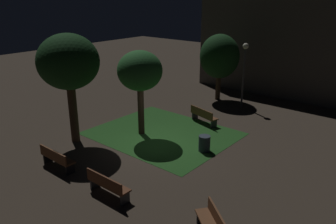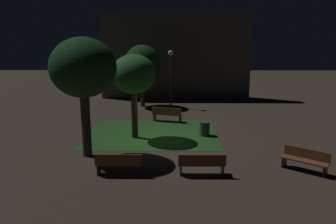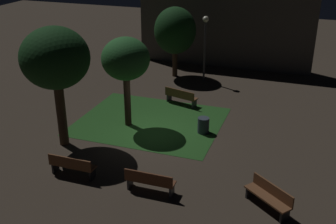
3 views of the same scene
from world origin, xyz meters
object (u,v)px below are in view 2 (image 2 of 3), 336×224
object	(u,v)px
bench_by_lamp	(119,163)
bench_near_trees	(167,114)
bench_front_right	(202,164)
tree_near_wall	(142,66)
tree_tall_center	(134,75)
lamp_post_near_wall	(171,68)
trash_bin	(205,129)
tree_lawn_side	(83,69)
bench_corner	(305,159)

from	to	relation	value
bench_by_lamp	bench_near_trees	world-z (taller)	same
bench_by_lamp	bench_front_right	xyz separation A→B (m)	(3.16, 0.00, 0.00)
bench_near_trees	tree_near_wall	world-z (taller)	tree_near_wall
bench_front_right	tree_tall_center	world-z (taller)	tree_tall_center
lamp_post_near_wall	bench_front_right	bearing A→B (deg)	-84.02
bench_front_right	tree_near_wall	world-z (taller)	tree_near_wall
trash_bin	bench_near_trees	bearing A→B (deg)	125.31
bench_by_lamp	tree_lawn_side	world-z (taller)	tree_lawn_side
bench_corner	tree_near_wall	distance (m)	14.22
tree_near_wall	lamp_post_near_wall	size ratio (longest dim) A/B	1.09
bench_by_lamp	tree_tall_center	bearing A→B (deg)	88.75
tree_tall_center	tree_near_wall	size ratio (longest dim) A/B	0.98
bench_corner	bench_near_trees	world-z (taller)	same
tree_lawn_side	bench_near_trees	bearing A→B (deg)	59.90
bench_near_trees	lamp_post_near_wall	size ratio (longest dim) A/B	0.47
bench_near_trees	tree_lawn_side	size ratio (longest dim) A/B	0.36
bench_corner	tree_tall_center	size ratio (longest dim) A/B	0.40
tree_near_wall	tree_lawn_side	bearing A→B (deg)	-98.95
bench_by_lamp	bench_near_trees	xyz separation A→B (m)	(1.71, 8.06, 0.00)
tree_tall_center	tree_near_wall	bearing A→B (deg)	91.56
bench_near_trees	bench_front_right	bearing A→B (deg)	-79.80
bench_front_right	bench_near_trees	bearing A→B (deg)	100.20
bench_by_lamp	bench_front_right	world-z (taller)	same
bench_corner	lamp_post_near_wall	bearing A→B (deg)	114.86
bench_front_right	tree_tall_center	distance (m)	6.36
tree_lawn_side	lamp_post_near_wall	distance (m)	10.61
tree_tall_center	trash_bin	xyz separation A→B (m)	(3.61, 0.38, -2.86)
tree_near_wall	trash_bin	xyz separation A→B (m)	(3.81, -7.20, -2.52)
bench_front_right	lamp_post_near_wall	bearing A→B (deg)	95.98
tree_tall_center	bench_corner	bearing A→B (deg)	-31.36
bench_front_right	lamp_post_near_wall	xyz separation A→B (m)	(-1.26, 12.07, 2.28)
bench_front_right	lamp_post_near_wall	size ratio (longest dim) A/B	0.45
bench_by_lamp	lamp_post_near_wall	world-z (taller)	lamp_post_near_wall
tree_near_wall	trash_bin	bearing A→B (deg)	-62.09
bench_corner	tree_near_wall	bearing A→B (deg)	121.65
tree_tall_center	tree_lawn_side	bearing A→B (deg)	-124.01
bench_by_lamp	trash_bin	distance (m)	6.42
tree_lawn_side	trash_bin	xyz separation A→B (m)	(5.43, 3.08, -3.47)
bench_near_trees	tree_lawn_side	distance (m)	7.62
tree_near_wall	tree_lawn_side	distance (m)	10.45
bench_front_right	bench_near_trees	distance (m)	8.19
tree_lawn_side	lamp_post_near_wall	bearing A→B (deg)	69.99
tree_lawn_side	trash_bin	distance (m)	7.14
bench_front_right	tree_near_wall	distance (m)	13.07
tree_near_wall	trash_bin	distance (m)	8.53
bench_by_lamp	tree_lawn_side	distance (m)	4.34
tree_near_wall	tree_lawn_side	world-z (taller)	tree_lawn_side
bench_by_lamp	tree_near_wall	bearing A→B (deg)	90.46
tree_near_wall	lamp_post_near_wall	distance (m)	2.03
bench_by_lamp	bench_corner	distance (m)	7.27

